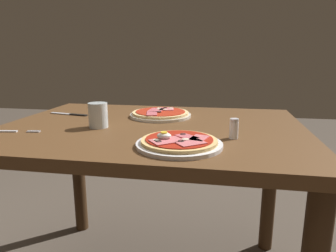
# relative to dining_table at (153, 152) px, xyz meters

# --- Properties ---
(dining_table) EXTENTS (1.17, 0.88, 0.74)m
(dining_table) POSITION_rel_dining_table_xyz_m (0.00, 0.00, 0.00)
(dining_table) COLOR brown
(dining_table) RESTS_ON ground
(pizza_foreground) EXTENTS (0.26, 0.26, 0.05)m
(pizza_foreground) POSITION_rel_dining_table_xyz_m (0.14, -0.27, 0.12)
(pizza_foreground) COLOR white
(pizza_foreground) RESTS_ON dining_table
(pizza_across_left) EXTENTS (0.27, 0.27, 0.03)m
(pizza_across_left) POSITION_rel_dining_table_xyz_m (-0.00, 0.16, 0.12)
(pizza_across_left) COLOR silver
(pizza_across_left) RESTS_ON dining_table
(water_glass_near) EXTENTS (0.07, 0.07, 0.09)m
(water_glass_near) POSITION_rel_dining_table_xyz_m (-0.19, -0.08, 0.15)
(water_glass_near) COLOR silver
(water_glass_near) RESTS_ON dining_table
(fork) EXTENTS (0.16, 0.04, 0.00)m
(fork) POSITION_rel_dining_table_xyz_m (-0.46, -0.20, 0.11)
(fork) COLOR silver
(fork) RESTS_ON dining_table
(knife) EXTENTS (0.20, 0.06, 0.01)m
(knife) POSITION_rel_dining_table_xyz_m (-0.41, 0.13, 0.12)
(knife) COLOR silver
(knife) RESTS_ON dining_table
(salt_shaker) EXTENTS (0.03, 0.03, 0.07)m
(salt_shaker) POSITION_rel_dining_table_xyz_m (0.31, -0.15, 0.15)
(salt_shaker) COLOR white
(salt_shaker) RESTS_ON dining_table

